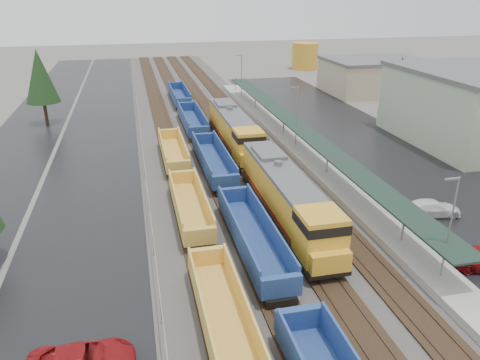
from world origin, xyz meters
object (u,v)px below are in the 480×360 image
(storage_tank, at_px, (305,56))
(locomotive_trail, at_px, (234,130))
(well_string_blue, at_px, (229,192))
(locomotive_lead, at_px, (287,198))
(parked_car_east_c, at_px, (432,208))
(well_string_yellow, at_px, (223,317))

(storage_tank, bearing_deg, locomotive_trail, -117.95)
(well_string_blue, distance_m, storage_tank, 82.07)
(well_string_blue, bearing_deg, storage_tank, 64.80)
(locomotive_lead, height_order, locomotive_trail, same)
(locomotive_trail, distance_m, parked_car_east_c, 26.09)
(well_string_yellow, xyz_separation_m, storage_tank, (38.93, 91.69, 2.08))
(locomotive_lead, height_order, storage_tank, storage_tank)
(well_string_blue, height_order, parked_car_east_c, well_string_blue)
(parked_car_east_c, bearing_deg, locomotive_trail, 40.16)
(parked_car_east_c, bearing_deg, storage_tank, -2.77)
(well_string_yellow, relative_size, parked_car_east_c, 14.90)
(well_string_blue, relative_size, parked_car_east_c, 20.70)
(locomotive_lead, relative_size, parked_car_east_c, 4.14)
(well_string_yellow, height_order, storage_tank, storage_tank)
(locomotive_trail, xyz_separation_m, storage_tank, (30.93, 58.29, 0.76))
(storage_tank, bearing_deg, well_string_blue, -115.20)
(locomotive_lead, xyz_separation_m, parked_car_east_c, (13.24, -1.41, -1.75))
(locomotive_lead, xyz_separation_m, locomotive_trail, (0.00, 21.00, 0.00))
(well_string_blue, bearing_deg, parked_car_east_c, -20.57)
(locomotive_trail, distance_m, storage_tank, 66.00)
(locomotive_trail, bearing_deg, well_string_blue, -104.08)
(well_string_blue, bearing_deg, locomotive_trail, 75.92)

